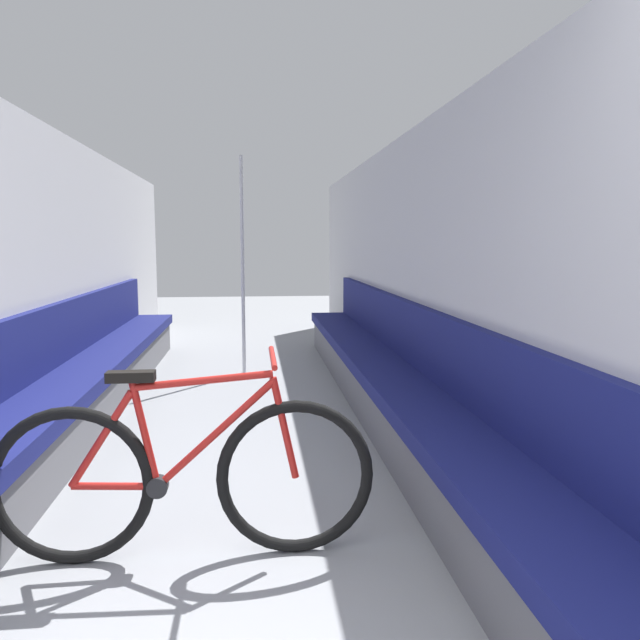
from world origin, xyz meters
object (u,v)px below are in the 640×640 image
bench_seat_row_left (75,390)px  grab_pole_near (243,270)px  bench_seat_row_right (389,382)px  bicycle (185,477)px

bench_seat_row_left → grab_pole_near: grab_pole_near is taller
grab_pole_near → bench_seat_row_right: bearing=-57.6°
bench_seat_row_right → bicycle: (-1.34, -2.03, 0.07)m
bench_seat_row_right → grab_pole_near: size_ratio=3.09×
bench_seat_row_left → bicycle: (1.01, -2.03, 0.07)m
bench_seat_row_left → grab_pole_near: (1.21, 1.80, 0.80)m
bench_seat_row_left → grab_pole_near: size_ratio=3.09×
bench_seat_row_left → bench_seat_row_right: (2.36, 0.00, 0.00)m
bench_seat_row_right → bicycle: 2.43m
grab_pole_near → bench_seat_row_left: bearing=-124.0°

